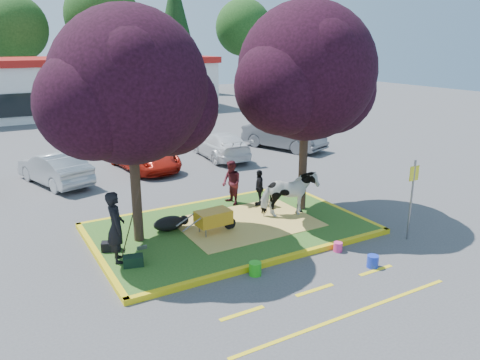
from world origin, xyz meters
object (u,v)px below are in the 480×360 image
calf (169,223)px  wheelbarrow (214,218)px  handler (116,227)px  car_silver (54,168)px  cow (289,194)px  bucket_green (255,269)px  sign_post (412,191)px  bucket_pink (338,247)px  bucket_blue (373,261)px

calf → wheelbarrow: 1.42m
handler → car_silver: size_ratio=0.47×
cow → bucket_green: 4.02m
calf → car_silver: bearing=115.8°
handler → wheelbarrow: size_ratio=1.02×
sign_post → bucket_pink: size_ratio=8.96×
cow → bucket_green: cow is taller
sign_post → bucket_blue: 2.73m
calf → bucket_blue: (3.83, -4.68, -0.20)m
bucket_green → bucket_pink: 2.74m
bucket_blue → wheelbarrow: bearing=125.8°
wheelbarrow → bucket_blue: 4.71m
calf → bucket_pink: size_ratio=3.63×
handler → wheelbarrow: (3.02, 0.41, -0.47)m
cow → calf: 3.98m
calf → bucket_pink: calf is taller
bucket_green → handler: bearing=142.2°
cow → car_silver: bearing=50.1°
wheelbarrow → handler: bearing=-175.2°
bucket_pink → bucket_blue: size_ratio=0.83×
calf → bucket_green: calf is taller
bucket_green → wheelbarrow: bearing=86.6°
bucket_green → bucket_pink: bucket_green is taller
bucket_green → bucket_blue: (2.90, -1.17, -0.01)m
wheelbarrow → calf: bearing=138.1°
cow → car_silver: cow is taller
car_silver → calf: bearing=89.0°
sign_post → bucket_pink: 2.78m
wheelbarrow → car_silver: bearing=108.5°
handler → sign_post: (8.00, -2.57, 0.39)m
wheelbarrow → car_silver: (-3.21, 8.18, 0.04)m
wheelbarrow → sign_post: size_ratio=0.77×
handler → bucket_pink: size_ratio=7.03×
sign_post → bucket_blue: sign_post is taller
calf → bucket_blue: bearing=-41.2°
wheelbarrow → bucket_pink: wheelbarrow is taller
bucket_blue → car_silver: bearing=116.4°
sign_post → bucket_pink: sign_post is taller
handler → car_silver: bearing=9.7°
bucket_green → bucket_blue: 3.12m
sign_post → car_silver: sign_post is taller
sign_post → car_silver: size_ratio=0.59×
calf → car_silver: car_silver is taller
wheelbarrow → bucket_green: (-0.16, -2.63, -0.46)m
calf → sign_post: (6.07, -3.86, 1.13)m
sign_post → handler: bearing=163.2°
sign_post → car_silver: 13.87m
cow → wheelbarrow: cow is taller
cow → handler: bearing=108.3°
calf → bucket_green: size_ratio=2.88×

